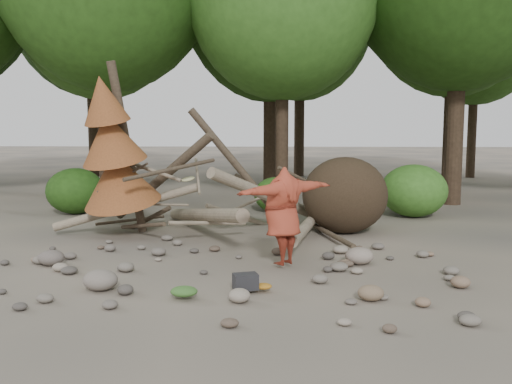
{
  "coord_description": "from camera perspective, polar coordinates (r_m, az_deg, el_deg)",
  "views": [
    {
      "loc": [
        0.87,
        -10.34,
        2.83
      ],
      "look_at": [
        0.41,
        1.5,
        1.4
      ],
      "focal_mm": 40.0,
      "sensor_mm": 36.0,
      "label": 1
    }
  ],
  "objects": [
    {
      "name": "boulder_mid_left",
      "position": [
        12.19,
        -19.8,
        -6.2
      ],
      "size": [
        0.52,
        0.47,
        0.31
      ],
      "primitive_type": "ellipsoid",
      "color": "#615852",
      "rests_on": "ground"
    },
    {
      "name": "bush_right",
      "position": [
        17.94,
        15.51,
        0.13
      ],
      "size": [
        2.0,
        2.0,
        1.6
      ],
      "primitive_type": "ellipsoid",
      "color": "#3A7223",
      "rests_on": "ground"
    },
    {
      "name": "cloth_green",
      "position": [
        9.42,
        -7.21,
        -10.13
      ],
      "size": [
        0.44,
        0.37,
        0.17
      ],
      "primitive_type": "ellipsoid",
      "color": "#345D25",
      "rests_on": "ground"
    },
    {
      "name": "cloth_orange",
      "position": [
        9.74,
        0.76,
        -9.69
      ],
      "size": [
        0.28,
        0.23,
        0.1
      ],
      "primitive_type": "ellipsoid",
      "color": "#9D651B",
      "rests_on": "ground"
    },
    {
      "name": "ground",
      "position": [
        10.76,
        -2.53,
        -8.38
      ],
      "size": [
        120.0,
        120.0,
        0.0
      ],
      "primitive_type": "plane",
      "color": "#514C44",
      "rests_on": "ground"
    },
    {
      "name": "boulder_mid_right",
      "position": [
        11.75,
        10.29,
        -6.3
      ],
      "size": [
        0.57,
        0.52,
        0.34
      ],
      "primitive_type": "ellipsoid",
      "color": "gray",
      "rests_on": "ground"
    },
    {
      "name": "backpack",
      "position": [
        9.68,
        -1.06,
        -9.29
      ],
      "size": [
        0.47,
        0.38,
        0.27
      ],
      "primitive_type": "cube",
      "rotation": [
        0.0,
        0.0,
        0.31
      ],
      "color": "black",
      "rests_on": "ground"
    },
    {
      "name": "dead_conifer",
      "position": [
        14.3,
        -14.0,
        3.79
      ],
      "size": [
        2.06,
        2.16,
        4.35
      ],
      "color": "#4C3F30",
      "rests_on": "ground"
    },
    {
      "name": "boulder_front_right",
      "position": [
        9.46,
        11.41,
        -9.86
      ],
      "size": [
        0.42,
        0.38,
        0.25
      ],
      "primitive_type": "ellipsoid",
      "color": "#77614A",
      "rests_on": "ground"
    },
    {
      "name": "bush_mid",
      "position": [
        18.29,
        1.98,
        -0.26
      ],
      "size": [
        1.4,
        1.4,
        1.12
      ],
      "primitive_type": "ellipsoid",
      "color": "#2F601B",
      "rests_on": "ground"
    },
    {
      "name": "deadfall_pile",
      "position": [
        14.75,
        6.67,
        -0.49
      ],
      "size": [
        8.55,
        5.24,
        3.3
      ],
      "color": "#332619",
      "rests_on": "ground"
    },
    {
      "name": "boulder_front_left",
      "position": [
        10.17,
        -15.3,
        -8.49
      ],
      "size": [
        0.59,
        0.53,
        0.36
      ],
      "primitive_type": "ellipsoid",
      "color": "slate",
      "rests_on": "ground"
    },
    {
      "name": "bush_left",
      "position": [
        18.78,
        -17.62,
        0.1
      ],
      "size": [
        1.8,
        1.8,
        1.44
      ],
      "primitive_type": "ellipsoid",
      "color": "#244C14",
      "rests_on": "ground"
    },
    {
      "name": "frisbee_thrower",
      "position": [
        11.12,
        2.71,
        -2.39
      ],
      "size": [
        3.16,
        2.04,
        1.92
      ],
      "color": "maroon",
      "rests_on": "ground"
    }
  ]
}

